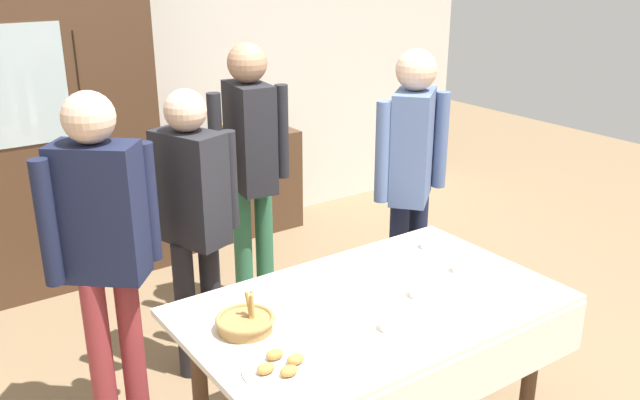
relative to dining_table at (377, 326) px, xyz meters
name	(u,v)px	position (x,y,z in m)	size (l,w,h in m)	color
back_wall	(128,73)	(0.00, 2.88, 0.70)	(6.40, 0.10, 2.70)	silver
dining_table	(377,326)	(0.00, 0.00, 0.00)	(1.63, 0.99, 0.75)	#4C3321
wall_cabinet	(12,145)	(-0.90, 2.59, 0.37)	(1.82, 0.46, 2.03)	#4C3321
bookshelf_low	(235,186)	(0.70, 2.64, -0.24)	(1.08, 0.35, 0.82)	#4C3321
book_stack	(232,131)	(0.70, 2.64, 0.22)	(0.16, 0.22, 0.10)	#99332D
tea_cup_mid_left	(419,293)	(0.19, -0.05, 0.13)	(0.13, 0.13, 0.06)	white
tea_cup_far_left	(390,326)	(-0.10, -0.19, 0.13)	(0.13, 0.13, 0.06)	white
tea_cup_center	(429,245)	(0.58, 0.30, 0.13)	(0.13, 0.13, 0.06)	white
tea_cup_mid_right	(461,268)	(0.51, 0.02, 0.13)	(0.13, 0.13, 0.06)	white
bread_basket	(245,322)	(-0.56, 0.15, 0.14)	(0.24, 0.24, 0.16)	#9E7542
pastry_plate	(281,367)	(-0.60, -0.17, 0.12)	(0.28, 0.28, 0.05)	white
spoon_near_right	(358,356)	(-0.31, -0.26, 0.11)	(0.12, 0.02, 0.01)	silver
spoon_far_right	(293,297)	(-0.26, 0.27, 0.11)	(0.12, 0.02, 0.01)	silver
person_by_cabinet	(251,156)	(0.18, 1.41, 0.40)	(0.52, 0.38, 1.70)	#33704C
person_behind_table_right	(103,238)	(-0.90, 0.80, 0.36)	(0.52, 0.39, 1.65)	#933338
person_near_right_end	(412,166)	(0.85, 0.75, 0.39)	(0.52, 0.38, 1.69)	#191E38
person_behind_table_left	(192,210)	(-0.37, 1.04, 0.30)	(0.52, 0.41, 1.56)	#232328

